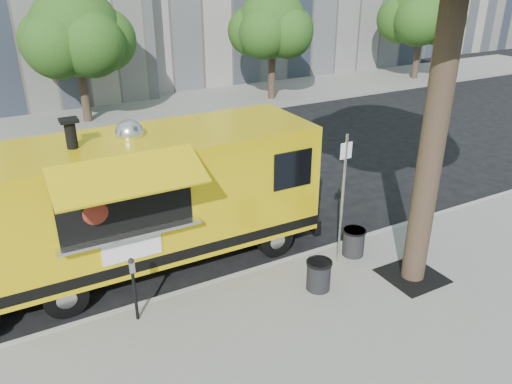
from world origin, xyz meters
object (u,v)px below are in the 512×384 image
sign_post (343,193)px  trash_bin_right (319,274)px  food_truck (157,196)px  trash_bin_left (354,241)px  parking_meter (134,282)px  far_tree_c (272,24)px  far_tree_d (423,12)px  far_tree_b (76,32)px

sign_post → trash_bin_right: 1.80m
food_truck → trash_bin_left: size_ratio=11.31×
parking_meter → trash_bin_left: size_ratio=2.08×
trash_bin_left → trash_bin_right: bearing=-154.3°
far_tree_c → sign_post: (-6.45, -13.95, -1.87)m
far_tree_d → parking_meter: (-21.00, -13.95, -2.91)m
food_truck → far_tree_d: bearing=31.6°
far_tree_c → food_truck: far_tree_c is taller
parking_meter → food_truck: 2.35m
trash_bin_left → food_truck: bearing=152.3°
trash_bin_left → trash_bin_right: size_ratio=1.00×
food_truck → trash_bin_left: 4.55m
trash_bin_left → parking_meter: bearing=178.6°
far_tree_b → trash_bin_left: size_ratio=8.56×
trash_bin_left → far_tree_d: bearing=41.4°
far_tree_d → trash_bin_right: (-17.44, -14.79, -3.40)m
parking_meter → food_truck: (1.15, 1.92, 0.71)m
parking_meter → trash_bin_right: parking_meter is taller
far_tree_b → parking_meter: (-2.00, -14.05, -2.85)m
far_tree_c → trash_bin_right: bearing=-117.0°
parking_meter → trash_bin_right: (3.56, -0.84, -0.49)m
far_tree_b → far_tree_c: far_tree_b is taller
far_tree_b → sign_post: 14.61m
parking_meter → far_tree_d: bearing=33.6°
far_tree_c → parking_meter: size_ratio=3.90×
far_tree_d → far_tree_b: bearing=179.7°
far_tree_d → food_truck: size_ratio=0.78×
parking_meter → trash_bin_left: (5.04, -0.12, -0.49)m
far_tree_b → far_tree_c: bearing=-1.9°
far_tree_c → far_tree_d: size_ratio=0.92×
sign_post → parking_meter: bearing=177.5°
far_tree_c → sign_post: bearing=-114.8°
far_tree_c → parking_meter: 17.82m
far_tree_d → food_truck: far_tree_d is taller
parking_meter → trash_bin_left: 5.07m
far_tree_b → trash_bin_right: size_ratio=8.55×
sign_post → trash_bin_left: size_ratio=4.67×
far_tree_c → sign_post: far_tree_c is taller
far_tree_d → sign_post: (-16.45, -14.15, -2.04)m
far_tree_b → far_tree_c: size_ratio=1.06×
sign_post → trash_bin_left: (0.49, 0.08, -1.36)m
trash_bin_right → far_tree_d: bearing=40.3°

